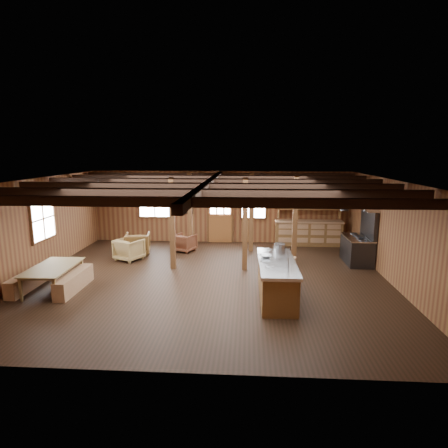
{
  "coord_description": "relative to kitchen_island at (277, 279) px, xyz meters",
  "views": [
    {
      "loc": [
        1.08,
        -9.97,
        3.57
      ],
      "look_at": [
        0.36,
        1.18,
        1.38
      ],
      "focal_mm": 30.0,
      "sensor_mm": 36.0,
      "label": 1
    }
  ],
  "objects": [
    {
      "name": "room",
      "position": [
        -1.8,
        1.19,
        0.92
      ],
      "size": [
        10.04,
        9.04,
        2.84
      ],
      "color": "black",
      "rests_on": "ground"
    },
    {
      "name": "ceiling_joists",
      "position": [
        -1.8,
        1.37,
        2.2
      ],
      "size": [
        9.8,
        8.82,
        0.18
      ],
      "color": "black",
      "rests_on": "ceiling"
    },
    {
      "name": "timber_posts",
      "position": [
        -1.28,
        3.27,
        0.92
      ],
      "size": [
        3.95,
        2.35,
        2.8
      ],
      "color": "#432A13",
      "rests_on": "floor"
    },
    {
      "name": "back_door",
      "position": [
        -1.8,
        5.64,
        0.4
      ],
      "size": [
        1.02,
        0.08,
        2.15
      ],
      "color": "brown",
      "rests_on": "floor"
    },
    {
      "name": "window_back_left",
      "position": [
        -4.4,
        5.65,
        1.12
      ],
      "size": [
        1.32,
        0.06,
        1.32
      ],
      "color": "white",
      "rests_on": "wall_back"
    },
    {
      "name": "window_back_right",
      "position": [
        -0.5,
        5.65,
        1.12
      ],
      "size": [
        1.02,
        0.06,
        1.32
      ],
      "color": "white",
      "rests_on": "wall_back"
    },
    {
      "name": "window_left",
      "position": [
        -6.76,
        1.69,
        1.12
      ],
      "size": [
        0.14,
        1.24,
        1.32
      ],
      "color": "white",
      "rests_on": "wall_back"
    },
    {
      "name": "notice_boards",
      "position": [
        -3.3,
        5.65,
        1.16
      ],
      "size": [
        1.08,
        0.03,
        0.9
      ],
      "color": "beige",
      "rests_on": "wall_back"
    },
    {
      "name": "back_counter",
      "position": [
        1.6,
        5.4,
        0.12
      ],
      "size": [
        2.55,
        0.6,
        2.45
      ],
      "color": "brown",
      "rests_on": "floor"
    },
    {
      "name": "pendant_lamps",
      "position": [
        -4.05,
        2.19,
        1.77
      ],
      "size": [
        1.86,
        2.36,
        0.66
      ],
      "color": "#2E2E31",
      "rests_on": "ceiling"
    },
    {
      "name": "pot_rack",
      "position": [
        1.67,
        1.51,
        1.79
      ],
      "size": [
        0.35,
        3.0,
        0.45
      ],
      "color": "#2E2E31",
      "rests_on": "ceiling"
    },
    {
      "name": "kitchen_island",
      "position": [
        0.0,
        0.0,
        0.0
      ],
      "size": [
        0.91,
        2.51,
        1.2
      ],
      "rotation": [
        0.0,
        0.0,
        0.01
      ],
      "color": "brown",
      "rests_on": "floor"
    },
    {
      "name": "step_stool",
      "position": [
        0.6,
        2.45,
        -0.31
      ],
      "size": [
        0.45,
        0.37,
        0.34
      ],
      "primitive_type": "cube",
      "rotation": [
        0.0,
        0.0,
        -0.29
      ],
      "color": "#966A44",
      "rests_on": "floor"
    },
    {
      "name": "commercial_range",
      "position": [
        2.85,
        3.11,
        0.12
      ],
      "size": [
        0.78,
        1.47,
        1.82
      ],
      "color": "#2E2E31",
      "rests_on": "floor"
    },
    {
      "name": "dining_table",
      "position": [
        -5.7,
        0.18,
        -0.16
      ],
      "size": [
        1.06,
        1.83,
        0.63
      ],
      "primitive_type": "imported",
      "rotation": [
        0.0,
        0.0,
        1.61
      ],
      "color": "olive",
      "rests_on": "floor"
    },
    {
      "name": "bench_wall",
      "position": [
        -6.45,
        0.18,
        -0.26
      ],
      "size": [
        0.3,
        1.62,
        0.45
      ],
      "primitive_type": "cube",
      "color": "#966A44",
      "rests_on": "floor"
    },
    {
      "name": "bench_aisle",
      "position": [
        -5.2,
        0.18,
        -0.24
      ],
      "size": [
        0.32,
        1.7,
        0.47
      ],
      "primitive_type": "cube",
      "color": "#966A44",
      "rests_on": "floor"
    },
    {
      "name": "armchair_a",
      "position": [
        -4.56,
        3.69,
        -0.1
      ],
      "size": [
        0.96,
        0.97,
        0.76
      ],
      "primitive_type": "imported",
      "rotation": [
        0.0,
        0.0,
        3.34
      ],
      "color": "brown",
      "rests_on": "floor"
    },
    {
      "name": "armchair_b",
      "position": [
        -2.98,
        4.18,
        -0.16
      ],
      "size": [
        0.91,
        0.92,
        0.64
      ],
      "primitive_type": "imported",
      "rotation": [
        0.0,
        0.0,
        2.71
      ],
      "color": "#5B2E1B",
      "rests_on": "floor"
    },
    {
      "name": "armchair_c",
      "position": [
        -4.63,
        2.98,
        -0.12
      ],
      "size": [
        1.04,
        1.05,
        0.72
      ],
      "primitive_type": "imported",
      "rotation": [
        0.0,
        0.0,
        2.68
      ],
      "color": "#9B7B46",
      "rests_on": "floor"
    },
    {
      "name": "counter_pot",
      "position": [
        0.13,
        1.0,
        0.56
      ],
      "size": [
        0.31,
        0.31,
        0.19
      ],
      "primitive_type": "cylinder",
      "color": "silver",
      "rests_on": "kitchen_island"
    },
    {
      "name": "bowl",
      "position": [
        -0.27,
        0.31,
        0.5
      ],
      "size": [
        0.35,
        0.35,
        0.07
      ],
      "primitive_type": "imported",
      "rotation": [
        0.0,
        0.0,
        0.22
      ],
      "color": "silver",
      "rests_on": "kitchen_island"
    }
  ]
}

